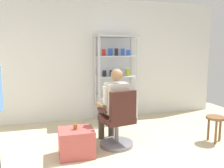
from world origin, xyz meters
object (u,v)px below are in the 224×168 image
Objects in this scene: seated_shopkeeper at (114,103)px; storage_crate at (76,142)px; tea_glass at (75,127)px; display_cabinet_main at (115,77)px; office_chair at (118,124)px; wooden_stool at (215,122)px.

seated_shopkeeper is 2.50× the size of storage_crate.
display_cabinet_main is at bearing 56.02° from tea_glass.
office_chair is 1.86× the size of storage_crate.
seated_shopkeeper is (-0.43, -1.36, -0.26)m from display_cabinet_main.
seated_shopkeeper reaches higher than wooden_stool.
tea_glass is (-1.11, -1.65, -0.52)m from display_cabinet_main.
seated_shopkeeper is 0.89m from storage_crate.
office_chair is at bearing 10.64° from tea_glass.
storage_crate is at bearing 177.21° from wooden_stool.
seated_shopkeeper is at bearing 100.96° from office_chair.
storage_crate is at bearing -156.43° from seated_shopkeeper.
wooden_stool reaches higher than storage_crate.
display_cabinet_main reaches higher than storage_crate.
tea_glass reaches higher than wooden_stool.
display_cabinet_main is 2.06m from tea_glass.
storage_crate is (-0.67, -0.29, -0.51)m from seated_shopkeeper.
storage_crate is 1.14× the size of wooden_stool.
tea_glass reaches higher than storage_crate.
display_cabinet_main is 2.13m from storage_crate.
office_chair is at bearing -104.80° from display_cabinet_main.
display_cabinet_main is at bearing 72.35° from seated_shopkeeper.
office_chair is 0.74× the size of seated_shopkeeper.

